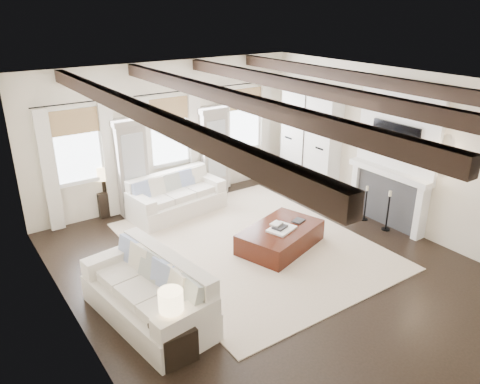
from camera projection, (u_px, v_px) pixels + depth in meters
ground at (268, 267)px, 8.31m from camera, size 7.50×7.50×0.00m
room_shell at (273, 146)px, 8.67m from camera, size 6.54×7.54×3.22m
area_rug at (252, 245)px, 9.04m from camera, size 4.00×4.92×0.02m
sofa_back at (175, 198)px, 10.31m from camera, size 2.18×1.20×0.89m
sofa_left at (151, 294)px, 6.87m from camera, size 1.31×2.35×0.96m
ottoman at (280, 238)px, 8.89m from camera, size 1.84×1.45×0.42m
tray at (282, 229)px, 8.71m from camera, size 0.59×0.51×0.04m
book_lower at (280, 227)px, 8.70m from camera, size 0.31×0.27×0.04m
book_upper at (276, 224)px, 8.75m from camera, size 0.26×0.23×0.03m
book_loose at (298, 221)px, 9.05m from camera, size 0.28×0.24×0.03m
side_table_front at (174, 342)px, 6.12m from camera, size 0.49×0.49×0.49m
lamp_front at (171, 303)px, 5.89m from camera, size 0.32×0.32×0.55m
side_table_back at (105, 203)px, 10.27m from camera, size 0.37×0.37×0.56m
lamp_back at (102, 174)px, 10.01m from camera, size 0.33×0.33×0.57m
candlestick_near at (388, 214)px, 9.53m from camera, size 0.18×0.18×0.86m
candlestick_far at (365, 206)px, 9.98m from camera, size 0.16×0.16×0.78m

